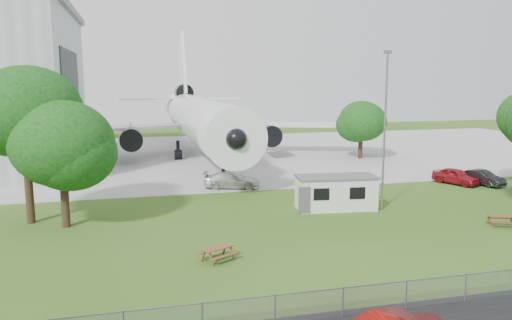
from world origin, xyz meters
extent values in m
plane|color=#4B6F27|center=(0.00, 0.00, 0.00)|extent=(160.00, 160.00, 0.00)
cube|color=#B7B7B2|center=(0.00, 38.00, 0.01)|extent=(120.00, 46.00, 0.03)
cube|color=#2D3033|center=(-16.93, 33.00, 6.75)|extent=(0.16, 16.00, 12.96)
cylinder|color=white|center=(-2.00, 34.00, 5.10)|extent=(5.40, 34.00, 5.40)
cone|color=white|center=(-2.00, 15.00, 5.10)|extent=(5.40, 5.50, 5.40)
cone|color=white|center=(-2.00, 55.00, 5.90)|extent=(4.86, 9.00, 4.86)
cube|color=white|center=(-14.50, 37.20, 3.90)|extent=(21.36, 10.77, 0.36)
cube|color=white|center=(10.50, 37.20, 3.90)|extent=(21.36, 10.77, 0.36)
cube|color=white|center=(-2.00, 55.00, 11.60)|extent=(0.46, 9.96, 12.17)
cylinder|color=#515459|center=(-10.50, 33.50, 3.00)|extent=(2.50, 4.20, 2.50)
cylinder|color=#515459|center=(6.50, 33.50, 3.00)|extent=(2.50, 4.20, 2.50)
cylinder|color=#515459|center=(-2.00, 54.00, 7.90)|extent=(2.60, 4.50, 2.60)
cylinder|color=black|center=(-2.00, 18.50, 1.20)|extent=(0.36, 0.36, 2.40)
cylinder|color=black|center=(-4.80, 35.00, 1.20)|extent=(0.44, 0.44, 2.40)
cylinder|color=black|center=(0.80, 35.00, 1.20)|extent=(0.44, 0.44, 2.40)
cube|color=silver|center=(4.83, 7.31, 1.25)|extent=(6.24, 3.14, 2.50)
cube|color=#59595B|center=(4.83, 7.31, 2.56)|extent=(6.46, 3.36, 0.12)
cylinder|color=gold|center=(8.23, 6.71, 0.35)|extent=(0.50, 0.50, 0.70)
cube|color=gray|center=(0.00, -9.50, 0.00)|extent=(58.00, 0.04, 1.30)
cylinder|color=slate|center=(8.20, 6.20, 6.00)|extent=(0.16, 0.16, 12.00)
cylinder|color=#382619|center=(-17.52, 8.88, 2.25)|extent=(0.56, 0.56, 4.50)
sphere|color=#296520|center=(-17.52, 8.88, 7.74)|extent=(8.14, 8.14, 8.14)
cylinder|color=#382619|center=(-15.01, 7.27, 1.61)|extent=(0.56, 0.56, 3.22)
sphere|color=#296520|center=(-15.01, 7.27, 5.55)|extent=(7.10, 7.10, 7.10)
cylinder|color=#382619|center=(17.91, 30.07, 1.35)|extent=(0.56, 0.56, 2.70)
sphere|color=#296520|center=(17.91, 30.07, 4.65)|extent=(6.00, 6.00, 6.00)
imported|color=maroon|center=(19.79, 13.15, 0.77)|extent=(3.46, 4.85, 1.53)
imported|color=black|center=(21.97, 12.20, 0.71)|extent=(2.67, 4.55, 1.42)
imported|color=silver|center=(-1.56, 16.66, 0.76)|extent=(5.57, 3.33, 1.51)
camera|label=1|loc=(-10.43, -27.92, 9.97)|focal=35.00mm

